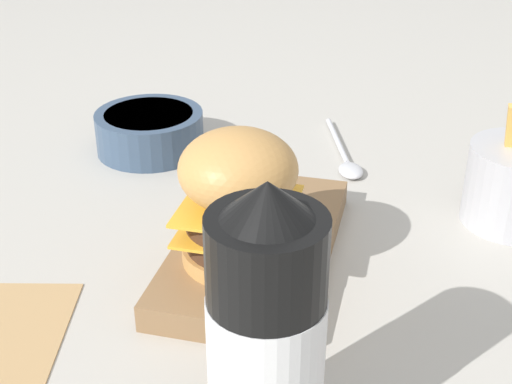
{
  "coord_description": "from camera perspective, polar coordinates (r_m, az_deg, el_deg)",
  "views": [
    {
      "loc": [
        -0.61,
        -0.16,
        0.41
      ],
      "look_at": [
        -0.02,
        -0.01,
        0.08
      ],
      "focal_mm": 50.0,
      "sensor_mm": 36.0,
      "label": 1
    }
  ],
  "objects": [
    {
      "name": "serving_board",
      "position": [
        0.73,
        0.0,
        -4.41
      ],
      "size": [
        0.28,
        0.15,
        0.03
      ],
      "color": "olive",
      "rests_on": "ground_plane"
    },
    {
      "name": "burger",
      "position": [
        0.65,
        -1.42,
        -0.39
      ],
      "size": [
        0.11,
        0.11,
        0.13
      ],
      "color": "tan",
      "rests_on": "serving_board"
    },
    {
      "name": "ketchup_bottle",
      "position": [
        0.48,
        0.82,
        -11.67
      ],
      "size": [
        0.08,
        0.08,
        0.22
      ],
      "color": "black",
      "rests_on": "ground_plane"
    },
    {
      "name": "side_bowl",
      "position": [
        0.96,
        -8.5,
        4.89
      ],
      "size": [
        0.14,
        0.14,
        0.05
      ],
      "color": "#384C66",
      "rests_on": "ground_plane"
    },
    {
      "name": "ground_plane",
      "position": [
        0.76,
        -0.53,
        -4.27
      ],
      "size": [
        6.0,
        6.0,
        0.0
      ],
      "primitive_type": "plane",
      "color": "#B7B2A8"
    },
    {
      "name": "spoon",
      "position": [
        0.93,
        7.25,
        2.48
      ],
      "size": [
        0.18,
        0.08,
        0.01
      ],
      "rotation": [
        0.0,
        0.0,
        3.47
      ],
      "color": "silver",
      "rests_on": "ground_plane"
    }
  ]
}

